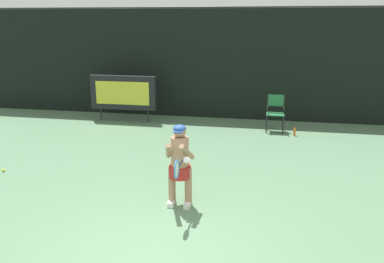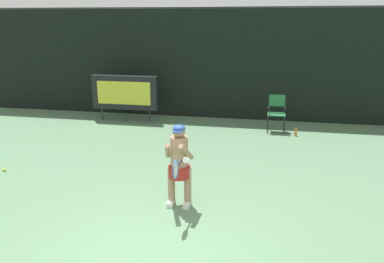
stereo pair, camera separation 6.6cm
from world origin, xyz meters
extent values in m
cube|color=#567B59|center=(0.00, 0.00, -0.01)|extent=(18.00, 22.00, 0.02)
cube|color=black|center=(0.00, 8.50, 1.80)|extent=(18.00, 0.12, 3.60)
cylinder|color=#38383D|center=(0.00, 8.50, 3.63)|extent=(18.00, 0.05, 0.05)
cube|color=black|center=(-3.15, 7.42, 0.95)|extent=(2.20, 0.20, 1.10)
cube|color=gold|center=(-3.15, 7.32, 0.95)|extent=(1.80, 0.01, 0.75)
cylinder|color=#2D2D33|center=(-3.97, 7.42, 0.20)|extent=(0.05, 0.05, 0.40)
cylinder|color=#2D2D33|center=(-2.32, 7.42, 0.20)|extent=(0.05, 0.05, 0.40)
cylinder|color=black|center=(1.50, 6.83, 0.26)|extent=(0.04, 0.04, 0.52)
cylinder|color=black|center=(1.97, 6.83, 0.26)|extent=(0.04, 0.04, 0.52)
cylinder|color=black|center=(1.50, 7.24, 0.26)|extent=(0.04, 0.04, 0.52)
cylinder|color=black|center=(1.97, 7.24, 0.26)|extent=(0.04, 0.04, 0.52)
cube|color=#246A3B|center=(1.74, 7.04, 0.54)|extent=(0.52, 0.44, 0.03)
cylinder|color=black|center=(1.50, 7.24, 0.80)|extent=(0.04, 0.04, 0.56)
cylinder|color=black|center=(1.97, 7.24, 0.80)|extent=(0.04, 0.04, 0.56)
cube|color=#246A3B|center=(1.74, 7.24, 0.91)|extent=(0.48, 0.02, 0.34)
cylinder|color=black|center=(1.50, 7.04, 0.74)|extent=(0.04, 0.44, 0.04)
cylinder|color=black|center=(1.97, 7.04, 0.74)|extent=(0.04, 0.44, 0.04)
cylinder|color=orange|center=(2.30, 6.70, 0.12)|extent=(0.07, 0.07, 0.24)
cylinder|color=black|center=(2.30, 6.70, 0.25)|extent=(0.03, 0.03, 0.03)
cube|color=white|center=(-0.11, 1.62, 0.04)|extent=(0.11, 0.26, 0.09)
cube|color=white|center=(0.19, 1.62, 0.04)|extent=(0.11, 0.26, 0.09)
cylinder|color=#A37A5B|center=(-0.11, 1.67, 0.36)|extent=(0.13, 0.13, 0.72)
cylinder|color=#A37A5B|center=(0.19, 1.67, 0.36)|extent=(0.13, 0.13, 0.72)
cylinder|color=#A3241E|center=(0.04, 1.67, 0.64)|extent=(0.39, 0.39, 0.22)
cylinder|color=#A37A5B|center=(0.04, 1.67, 1.00)|extent=(0.31, 0.31, 0.56)
sphere|color=#A37A5B|center=(0.04, 1.67, 1.38)|extent=(0.22, 0.22, 0.22)
ellipsoid|color=#284C93|center=(0.04, 1.67, 1.44)|extent=(0.22, 0.22, 0.12)
cube|color=#284C93|center=(0.04, 1.58, 1.41)|extent=(0.17, 0.12, 0.02)
cylinder|color=#A37A5B|center=(-0.12, 1.51, 1.08)|extent=(0.20, 0.47, 0.39)
cylinder|color=#A37A5B|center=(0.21, 1.51, 1.08)|extent=(0.20, 0.47, 0.39)
cylinder|color=white|center=(0.23, 1.39, 0.97)|extent=(0.13, 0.13, 0.12)
cylinder|color=black|center=(0.15, 1.27, 0.95)|extent=(0.03, 0.28, 0.03)
torus|color=#2B71B7|center=(0.15, 0.97, 0.95)|extent=(0.02, 0.31, 0.31)
ellipsoid|color=silver|center=(0.15, 0.97, 0.95)|extent=(0.01, 0.26, 0.26)
sphere|color=#CCDB3D|center=(-4.16, 2.51, 0.03)|extent=(0.07, 0.07, 0.07)
camera|label=1|loc=(1.53, -4.82, 3.24)|focal=37.48mm
camera|label=2|loc=(1.59, -4.80, 3.24)|focal=37.48mm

